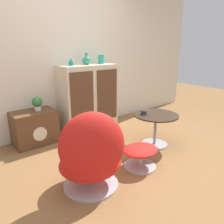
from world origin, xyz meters
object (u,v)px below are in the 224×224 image
at_px(egg_chair, 91,156).
at_px(vase_inner_right, 101,59).
at_px(sideboard, 88,98).
at_px(vase_inner_left, 86,60).
at_px(ottoman, 140,153).
at_px(coffee_table, 156,124).
at_px(teacup, 144,113).
at_px(tv_console, 35,127).
at_px(potted_plant, 37,103).
at_px(vase_leftmost, 71,63).

height_order(egg_chair, vase_inner_right, vase_inner_right).
bearing_deg(sideboard, vase_inner_left, 146.90).
xyz_separation_m(egg_chair, ottoman, (0.70, -0.02, -0.19)).
xyz_separation_m(egg_chair, coffee_table, (1.33, 0.28, -0.05)).
relative_size(coffee_table, vase_inner_left, 3.38).
relative_size(ottoman, coffee_table, 0.70).
bearing_deg(sideboard, ottoman, -98.76).
xyz_separation_m(sideboard, teacup, (0.27, -1.06, -0.07)).
height_order(ottoman, teacup, teacup).
bearing_deg(coffee_table, sideboard, 108.70).
xyz_separation_m(tv_console, teacup, (1.24, -1.07, 0.25)).
distance_m(ottoman, potted_plant, 1.69).
bearing_deg(sideboard, teacup, -75.66).
bearing_deg(tv_console, egg_chair, -88.44).
distance_m(vase_leftmost, vase_inner_left, 0.29).
bearing_deg(teacup, coffee_table, -43.42).
bearing_deg(ottoman, potted_plant, 113.74).
relative_size(tv_console, vase_inner_left, 3.24).
distance_m(egg_chair, teacup, 1.27).
relative_size(sideboard, teacup, 8.53).
bearing_deg(teacup, tv_console, 139.07).
height_order(tv_console, ottoman, tv_console).
height_order(tv_console, coffee_table, tv_console).
height_order(ottoman, vase_inner_right, vase_inner_right).
distance_m(sideboard, teacup, 1.10).
xyz_separation_m(vase_leftmost, vase_inner_left, (0.29, -0.00, 0.04)).
bearing_deg(vase_leftmost, vase_inner_right, -0.00).
bearing_deg(vase_inner_right, vase_inner_left, 180.00).
relative_size(vase_inner_left, vase_inner_right, 1.26).
distance_m(sideboard, vase_inner_right, 0.71).
distance_m(vase_leftmost, potted_plant, 0.81).
distance_m(egg_chair, ottoman, 0.72).
bearing_deg(egg_chair, vase_inner_left, 57.95).
height_order(egg_chair, potted_plant, egg_chair).
height_order(sideboard, teacup, sideboard).
distance_m(sideboard, ottoman, 1.55).
relative_size(egg_chair, ottoman, 1.90).
bearing_deg(vase_leftmost, teacup, -61.90).
bearing_deg(ottoman, vase_leftmost, 92.63).
distance_m(tv_console, vase_inner_right, 1.59).
height_order(ottoman, vase_inner_left, vase_inner_left).
bearing_deg(vase_inner_right, ottoman, -109.37).
bearing_deg(egg_chair, ottoman, -1.42).
xyz_separation_m(vase_inner_right, potted_plant, (-1.18, 0.01, -0.59)).
xyz_separation_m(egg_chair, potted_plant, (0.04, 1.48, 0.24)).
distance_m(tv_console, potted_plant, 0.38).
xyz_separation_m(vase_leftmost, teacup, (0.57, -1.06, -0.67)).
relative_size(sideboard, coffee_table, 1.76).
bearing_deg(sideboard, potted_plant, 179.05).
xyz_separation_m(coffee_table, vase_leftmost, (-0.70, 1.19, 0.84)).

